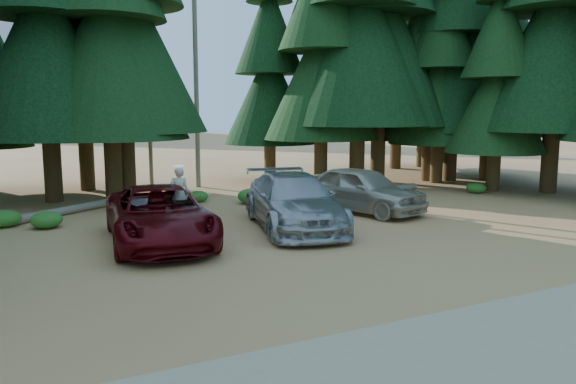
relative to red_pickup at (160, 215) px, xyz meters
name	(u,v)px	position (x,y,z in m)	size (l,w,h in m)	color
ground	(338,253)	(4.01, -3.29, -0.83)	(160.00, 160.00, 0.00)	#B6734D
gravel_strip	(542,339)	(4.01, -9.79, -0.82)	(26.00, 3.50, 0.01)	tan
forest_belt_north	(180,187)	(4.01, 11.71, -0.83)	(36.00, 7.00, 22.00)	black
snag_front	(196,66)	(4.81, 11.21, 5.17)	(0.24, 0.24, 12.00)	#666252
snag_back	(148,87)	(2.81, 12.71, 4.17)	(0.20, 0.20, 10.00)	#666252
mountain_peak	(32,54)	(1.42, 84.94, 11.88)	(48.00, 50.00, 28.00)	gray
red_pickup	(160,215)	(0.00, 0.00, 0.00)	(2.75, 5.96, 1.66)	#56070D
silver_minivan_center	(293,201)	(4.43, 0.13, 0.06)	(2.48, 6.10, 1.77)	#ABAEB4
silver_minivan_right	(361,189)	(8.10, 1.57, 0.04)	(2.05, 5.10, 1.74)	#B8B4A4
frisbee_player	(179,194)	(0.77, 0.59, 0.51)	(0.69, 0.56, 1.69)	beige
log_left	(61,212)	(-2.15, 5.93, -0.67)	(0.31, 0.31, 4.38)	#666252
log_mid	(315,190)	(9.05, 6.80, -0.71)	(0.24, 0.24, 2.97)	#666252
log_right	(383,191)	(11.58, 4.88, -0.67)	(0.31, 0.31, 4.85)	#666252
shrub_far_left	(47,220)	(-2.78, 3.81, -0.55)	(1.01, 1.01, 0.56)	#27621D
shrub_left	(138,213)	(0.20, 3.83, -0.58)	(0.91, 0.91, 0.50)	#27621D
shrub_center_left	(251,196)	(5.15, 5.26, -0.52)	(1.14, 1.14, 0.63)	#27621D
shrub_center_right	(198,196)	(3.33, 6.71, -0.60)	(0.85, 0.85, 0.47)	#27621D
shrub_right	(292,191)	(7.42, 5.97, -0.56)	(0.98, 0.98, 0.54)	#27621D
shrub_far_right	(302,188)	(8.31, 6.71, -0.57)	(0.93, 0.93, 0.51)	#27621D
shrub_edge_west	(5,219)	(-3.99, 4.65, -0.55)	(1.02, 1.02, 0.56)	#27621D
shrub_edge_east	(476,188)	(15.67, 3.19, -0.58)	(0.91, 0.91, 0.50)	#27621D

